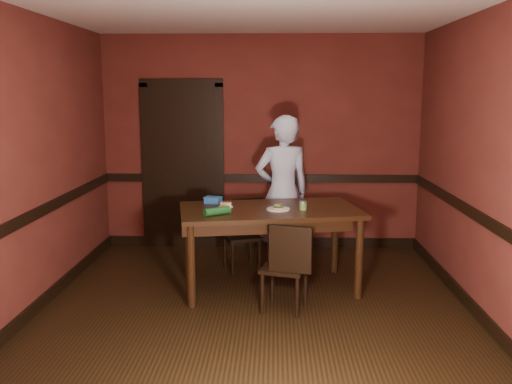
# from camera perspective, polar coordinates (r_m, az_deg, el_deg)

# --- Properties ---
(floor) EXTENTS (4.00, 4.50, 0.01)m
(floor) POSITION_cam_1_polar(r_m,az_deg,el_deg) (5.36, -0.13, -11.78)
(floor) COLOR black
(floor) RESTS_ON ground
(ceiling) EXTENTS (4.00, 4.50, 0.01)m
(ceiling) POSITION_cam_1_polar(r_m,az_deg,el_deg) (5.03, -0.14, 18.11)
(ceiling) COLOR silver
(ceiling) RESTS_ON ground
(wall_back) EXTENTS (4.00, 0.02, 2.70)m
(wall_back) POSITION_cam_1_polar(r_m,az_deg,el_deg) (7.26, 0.51, 4.93)
(wall_back) COLOR #5D241C
(wall_back) RESTS_ON ground
(wall_front) EXTENTS (4.00, 0.02, 2.70)m
(wall_front) POSITION_cam_1_polar(r_m,az_deg,el_deg) (2.81, -1.78, -3.14)
(wall_front) COLOR #5D241C
(wall_front) RESTS_ON ground
(wall_left) EXTENTS (0.02, 4.50, 2.70)m
(wall_left) POSITION_cam_1_polar(r_m,az_deg,el_deg) (5.47, -21.58, 2.58)
(wall_left) COLOR #5D241C
(wall_left) RESTS_ON ground
(wall_right) EXTENTS (0.02, 4.50, 2.70)m
(wall_right) POSITION_cam_1_polar(r_m,az_deg,el_deg) (5.34, 21.87, 2.40)
(wall_right) COLOR #5D241C
(wall_right) RESTS_ON ground
(dado_back) EXTENTS (4.00, 0.03, 0.10)m
(dado_back) POSITION_cam_1_polar(r_m,az_deg,el_deg) (7.30, 0.50, 1.40)
(dado_back) COLOR black
(dado_back) RESTS_ON ground
(dado_left) EXTENTS (0.03, 4.50, 0.10)m
(dado_left) POSITION_cam_1_polar(r_m,az_deg,el_deg) (5.54, -21.14, -2.04)
(dado_left) COLOR black
(dado_left) RESTS_ON ground
(dado_right) EXTENTS (0.03, 4.50, 0.10)m
(dado_right) POSITION_cam_1_polar(r_m,az_deg,el_deg) (5.41, 21.41, -2.33)
(dado_right) COLOR black
(dado_right) RESTS_ON ground
(baseboard_back) EXTENTS (4.00, 0.03, 0.12)m
(baseboard_back) POSITION_cam_1_polar(r_m,az_deg,el_deg) (7.47, 0.49, -4.99)
(baseboard_back) COLOR black
(baseboard_back) RESTS_ON ground
(baseboard_left) EXTENTS (0.03, 4.50, 0.12)m
(baseboard_left) POSITION_cam_1_polar(r_m,az_deg,el_deg) (5.76, -20.61, -10.24)
(baseboard_left) COLOR black
(baseboard_left) RESTS_ON ground
(baseboard_right) EXTENTS (0.03, 4.50, 0.12)m
(baseboard_right) POSITION_cam_1_polar(r_m,az_deg,el_deg) (5.64, 20.86, -10.71)
(baseboard_right) COLOR black
(baseboard_right) RESTS_ON ground
(door) EXTENTS (1.05, 0.07, 2.20)m
(door) POSITION_cam_1_polar(r_m,az_deg,el_deg) (7.35, -7.34, 2.88)
(door) COLOR black
(door) RESTS_ON ground
(dining_table) EXTENTS (1.93, 1.30, 0.83)m
(dining_table) POSITION_cam_1_polar(r_m,az_deg,el_deg) (5.83, 1.35, -5.66)
(dining_table) COLOR black
(dining_table) RESTS_ON floor
(chair_far) EXTENTS (0.48, 0.48, 0.80)m
(chair_far) POSITION_cam_1_polar(r_m,az_deg,el_deg) (6.43, -1.42, -4.35)
(chair_far) COLOR black
(chair_far) RESTS_ON floor
(chair_near) EXTENTS (0.48, 0.48, 0.82)m
(chair_near) POSITION_cam_1_polar(r_m,az_deg,el_deg) (5.27, 2.86, -7.44)
(chair_near) COLOR black
(chair_near) RESTS_ON floor
(person) EXTENTS (0.73, 0.58, 1.74)m
(person) POSITION_cam_1_polar(r_m,az_deg,el_deg) (6.46, 2.67, -0.01)
(person) COLOR silver
(person) RESTS_ON floor
(sandwich_plate) EXTENTS (0.23, 0.23, 0.06)m
(sandwich_plate) POSITION_cam_1_polar(r_m,az_deg,el_deg) (5.66, 2.24, -1.63)
(sandwich_plate) COLOR silver
(sandwich_plate) RESTS_ON dining_table
(sauce_jar) EXTENTS (0.07, 0.07, 0.09)m
(sauce_jar) POSITION_cam_1_polar(r_m,az_deg,el_deg) (5.67, 4.74, -1.35)
(sauce_jar) COLOR #609441
(sauce_jar) RESTS_ON dining_table
(cheese_saucer) EXTENTS (0.15, 0.15, 0.05)m
(cheese_saucer) POSITION_cam_1_polar(r_m,az_deg,el_deg) (5.79, -3.04, -1.34)
(cheese_saucer) COLOR silver
(cheese_saucer) RESTS_ON dining_table
(food_tub) EXTENTS (0.20, 0.16, 0.07)m
(food_tub) POSITION_cam_1_polar(r_m,az_deg,el_deg) (5.98, -4.30, -0.83)
(food_tub) COLOR #2F6FBC
(food_tub) RESTS_ON dining_table
(wrapped_veg) EXTENTS (0.26, 0.22, 0.07)m
(wrapped_veg) POSITION_cam_1_polar(r_m,az_deg,el_deg) (5.42, -3.92, -1.93)
(wrapped_veg) COLOR #185421
(wrapped_veg) RESTS_ON dining_table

